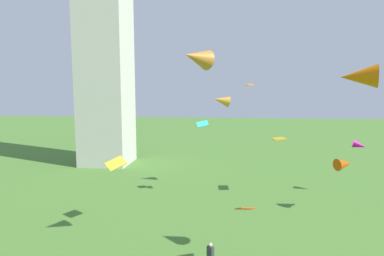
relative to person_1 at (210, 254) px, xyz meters
The scene contains 11 objects.
person_1 is the anchor object (origin of this frame).
kite_flying_0 16.91m from the person_1, 88.67° to the left, with size 2.01×1.58×1.42m.
kite_flying_1 9.85m from the person_1, 145.14° to the left, with size 1.67×1.46×0.96m.
kite_flying_2 11.21m from the person_1, 166.19° to the left, with size 2.02×2.02×1.34m.
kite_flying_3 14.98m from the person_1, 75.22° to the left, with size 0.87×0.98×0.22m.
kite_flying_5 14.62m from the person_1, 41.77° to the left, with size 1.75×1.50×1.08m.
kite_flying_6 20.22m from the person_1, 46.14° to the left, with size 1.54×1.29×1.08m.
kite_flying_7 13.82m from the person_1, 96.46° to the left, with size 1.26×0.91×0.64m.
kite_flying_8 12.47m from the person_1, ahead, with size 1.99×1.70×1.22m.
kite_flying_9 3.46m from the person_1, ahead, with size 1.14×0.98×0.47m.
kite_flying_10 15.45m from the person_1, 66.13° to the left, with size 1.26×1.70×0.21m.
Camera 1 is at (3.01, -3.36, 10.20)m, focal length 29.13 mm.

